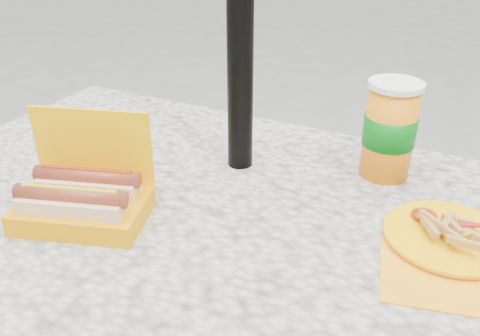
% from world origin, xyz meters
% --- Properties ---
extents(picnic_table, '(1.20, 0.80, 0.75)m').
position_xyz_m(picnic_table, '(0.00, 0.00, 0.64)').
color(picnic_table, beige).
rests_on(picnic_table, ground).
extents(hotdog_box, '(0.24, 0.20, 0.17)m').
position_xyz_m(hotdog_box, '(-0.15, -0.14, 0.79)').
color(hotdog_box, '#FDB500').
rests_on(hotdog_box, picnic_table).
extents(fries_plate, '(0.20, 0.29, 0.04)m').
position_xyz_m(fries_plate, '(0.41, 0.07, 0.76)').
color(fries_plate, '#FFA014').
rests_on(fries_plate, picnic_table).
extents(soda_cup, '(0.10, 0.10, 0.19)m').
position_xyz_m(soda_cup, '(0.27, 0.25, 0.85)').
color(soda_cup, orange).
rests_on(soda_cup, picnic_table).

